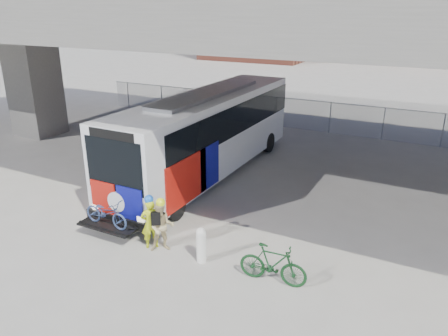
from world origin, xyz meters
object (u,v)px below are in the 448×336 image
Objects in this scene: cyclist_tan at (162,226)px; bike_parked at (273,264)px; cyclist_hivis at (150,222)px; bollard at (201,244)px; bus at (208,128)px.

cyclist_tan is 0.93× the size of bike_parked.
cyclist_tan is at bearing 136.14° from cyclist_hivis.
bollard is 1.82m from cyclist_hivis.
bollard is at bearing 136.65° from cyclist_hivis.
cyclist_hivis reaches higher than cyclist_tan.
bollard is 0.58× the size of bike_parked.
cyclist_hivis is at bearing 145.19° from cyclist_tan.
cyclist_hivis is 0.94× the size of bike_parked.
cyclist_hivis is at bearing 85.53° from bike_parked.
bike_parked is (4.04, 0.00, -0.28)m from cyclist_hivis.
cyclist_hivis is 1.01× the size of cyclist_tan.
bollard is 1.40m from cyclist_tan.
bus reaches higher than bike_parked.
bike_parked reaches higher than bollard.
bike_parked is at bearing 0.00° from bollard.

